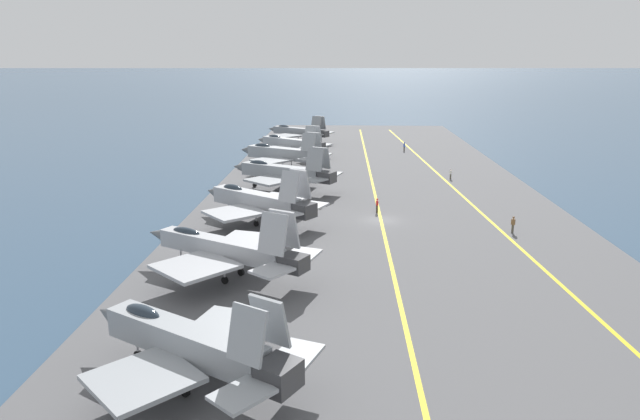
# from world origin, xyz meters

# --- Properties ---
(ground_plane) EXTENTS (2000.00, 2000.00, 0.00)m
(ground_plane) POSITION_xyz_m (0.00, 0.00, 0.00)
(ground_plane) COLOR #334C66
(carrier_deck) EXTENTS (187.14, 45.15, 0.40)m
(carrier_deck) POSITION_xyz_m (0.00, 0.00, 0.20)
(carrier_deck) COLOR #565659
(carrier_deck) RESTS_ON ground
(deck_stripe_foul_line) EXTENTS (168.16, 10.24, 0.01)m
(deck_stripe_foul_line) POSITION_xyz_m (0.00, -12.42, 0.40)
(deck_stripe_foul_line) COLOR yellow
(deck_stripe_foul_line) RESTS_ON carrier_deck
(deck_stripe_centerline) EXTENTS (168.43, 0.36, 0.01)m
(deck_stripe_centerline) POSITION_xyz_m (0.00, 0.00, 0.40)
(deck_stripe_centerline) COLOR yellow
(deck_stripe_centerline) RESTS_ON carrier_deck
(parked_jet_second) EXTENTS (12.63, 14.95, 6.21)m
(parked_jet_second) POSITION_xyz_m (-34.15, 13.03, 2.88)
(parked_jet_second) COLOR #93999E
(parked_jet_second) RESTS_ON carrier_deck
(parked_jet_third) EXTENTS (13.19, 16.30, 6.58)m
(parked_jet_third) POSITION_xyz_m (-18.29, 14.15, 3.03)
(parked_jet_third) COLOR #A8AAAF
(parked_jet_third) RESTS_ON carrier_deck
(parked_jet_fourth) EXTENTS (13.66, 15.34, 6.63)m
(parked_jet_fourth) POSITION_xyz_m (-1.55, 13.85, 2.91)
(parked_jet_fourth) COLOR #A8AAAF
(parked_jet_fourth) RESTS_ON carrier_deck
(parked_jet_fifth) EXTENTS (12.70, 16.33, 6.50)m
(parked_jet_fifth) POSITION_xyz_m (14.08, 12.62, 3.09)
(parked_jet_fifth) COLOR gray
(parked_jet_fifth) RESTS_ON carrier_deck
(parked_jet_sixth) EXTENTS (12.69, 16.06, 6.54)m
(parked_jet_sixth) POSITION_xyz_m (29.09, 14.31, 3.18)
(parked_jet_sixth) COLOR #93999E
(parked_jet_sixth) RESTS_ON carrier_deck
(parked_jet_seventh) EXTENTS (13.09, 15.32, 5.99)m
(parked_jet_seventh) POSITION_xyz_m (43.74, 14.31, 2.73)
(parked_jet_seventh) COLOR #9EA3A8
(parked_jet_seventh) RESTS_ON carrier_deck
(parked_jet_eighth) EXTENTS (13.54, 15.35, 6.12)m
(parked_jet_eighth) POSITION_xyz_m (59.83, 14.00, 2.90)
(parked_jet_eighth) COLOR gray
(parked_jet_eighth) RESTS_ON carrier_deck
(crew_white_vest) EXTENTS (0.44, 0.36, 1.64)m
(crew_white_vest) POSITION_xyz_m (23.04, -12.04, 1.30)
(crew_white_vest) COLOR #4C473D
(crew_white_vest) RESTS_ON carrier_deck
(crew_blue_vest) EXTENTS (0.41, 0.31, 1.82)m
(crew_blue_vest) POSITION_xyz_m (49.57, -7.72, 1.40)
(crew_blue_vest) COLOR #383328
(crew_blue_vest) RESTS_ON carrier_deck
(crew_red_vest) EXTENTS (0.39, 0.27, 1.74)m
(crew_red_vest) POSITION_xyz_m (3.26, 0.27, 1.36)
(crew_red_vest) COLOR #383328
(crew_red_vest) RESTS_ON carrier_deck
(crew_brown_vest) EXTENTS (0.43, 0.46, 1.85)m
(crew_brown_vest) POSITION_xyz_m (-4.51, -13.58, 1.42)
(crew_brown_vest) COLOR #4C473D
(crew_brown_vest) RESTS_ON carrier_deck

